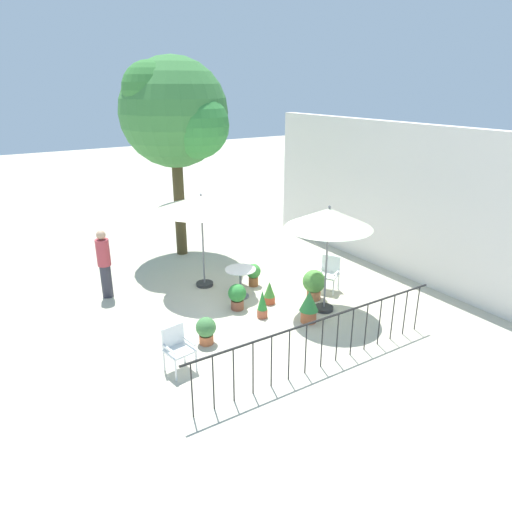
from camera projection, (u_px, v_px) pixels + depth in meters
name	position (u px, v px, depth m)	size (l,w,h in m)	color
ground_plane	(236.00, 302.00, 11.06)	(60.00, 60.00, 0.00)	beige
villa_facade	(385.00, 196.00, 12.75)	(9.20, 0.30, 4.01)	white
terrace_railing	(322.00, 334.00, 8.32)	(0.03, 5.55, 1.01)	black
shade_tree	(176.00, 113.00, 12.76)	(3.17, 3.02, 5.68)	#483D23
patio_umbrella_0	(329.00, 219.00, 9.93)	(1.92, 1.92, 2.49)	#2D2D2D
patio_umbrella_1	(201.00, 204.00, 11.22)	(2.28, 2.28, 2.44)	#2D2D2D
cafe_table_0	(241.00, 277.00, 11.18)	(0.75, 0.75, 0.74)	silver
patio_chair_0	(177.00, 346.00, 8.31)	(0.50, 0.53, 0.86)	white
patio_chair_1	(329.00, 271.00, 11.57)	(0.66, 0.65, 0.89)	white
potted_plant_0	(309.00, 305.00, 10.03)	(0.42, 0.42, 0.74)	#B55D38
potted_plant_1	(269.00, 293.00, 10.93)	(0.27, 0.27, 0.56)	#AF482A
potted_plant_2	(237.00, 296.00, 10.62)	(0.42, 0.42, 0.62)	brown
potted_plant_3	(262.00, 304.00, 10.25)	(0.24, 0.24, 0.66)	#B75A3C
potted_plant_4	(206.00, 329.00, 9.21)	(0.41, 0.41, 0.58)	#C1643C
potted_plant_5	(314.00, 283.00, 11.09)	(0.56, 0.56, 0.75)	#BD7145
potted_plant_6	(253.00, 273.00, 11.87)	(0.38, 0.38, 0.60)	brown
standing_person	(104.00, 263.00, 11.07)	(0.43, 0.43, 1.71)	#33333D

